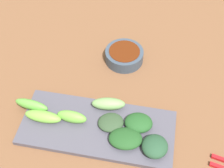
% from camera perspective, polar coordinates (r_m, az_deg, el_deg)
% --- Properties ---
extents(tabletop, '(2.10, 2.10, 0.02)m').
position_cam_1_polar(tabletop, '(0.80, 1.12, -2.36)').
color(tabletop, brown).
rests_on(tabletop, ground).
extents(sauce_bowl, '(0.10, 0.10, 0.03)m').
position_cam_1_polar(sauce_bowl, '(0.86, 2.24, 5.25)').
color(sauce_bowl, '#374454').
rests_on(sauce_bowl, tabletop).
extents(serving_plate, '(0.15, 0.35, 0.01)m').
position_cam_1_polar(serving_plate, '(0.73, -2.64, -7.92)').
color(serving_plate, '#4B4855').
rests_on(serving_plate, tabletop).
extents(broccoli_stalk_0, '(0.04, 0.08, 0.03)m').
position_cam_1_polar(broccoli_stalk_0, '(0.75, -0.65, -3.61)').
color(broccoli_stalk_0, '#74A15B').
rests_on(broccoli_stalk_0, serving_plate).
extents(broccoli_leafy_1, '(0.06, 0.07, 0.03)m').
position_cam_1_polar(broccoli_leafy_1, '(0.72, 4.85, -7.01)').
color(broccoli_leafy_1, '#204D21').
rests_on(broccoli_leafy_1, serving_plate).
extents(broccoli_stalk_2, '(0.03, 0.07, 0.03)m').
position_cam_1_polar(broccoli_stalk_2, '(0.73, -7.28, -5.91)').
color(broccoli_stalk_2, '#6BB540').
rests_on(broccoli_stalk_2, serving_plate).
extents(broccoli_leafy_3, '(0.07, 0.07, 0.03)m').
position_cam_1_polar(broccoli_leafy_3, '(0.69, 7.78, -11.14)').
color(broccoli_leafy_3, '#23462E').
rests_on(broccoli_leafy_3, serving_plate).
extents(broccoli_leafy_4, '(0.07, 0.08, 0.02)m').
position_cam_1_polar(broccoli_leafy_4, '(0.70, 2.46, -9.85)').
color(broccoli_leafy_4, '#1F4A1F').
rests_on(broccoli_leafy_4, serving_plate).
extents(broccoli_leafy_5, '(0.07, 0.07, 0.02)m').
position_cam_1_polar(broccoli_leafy_5, '(0.72, -0.56, -6.92)').
color(broccoli_leafy_5, '#2E442B').
rests_on(broccoli_leafy_5, serving_plate).
extents(broccoli_stalk_6, '(0.03, 0.09, 0.03)m').
position_cam_1_polar(broccoli_stalk_6, '(0.77, -14.39, -3.69)').
color(broccoli_stalk_6, '#5CA83E').
rests_on(broccoli_stalk_6, serving_plate).
extents(broccoli_stalk_7, '(0.03, 0.09, 0.03)m').
position_cam_1_polar(broccoli_stalk_7, '(0.74, -12.40, -5.77)').
color(broccoli_stalk_7, '#72B641').
rests_on(broccoli_stalk_7, serving_plate).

